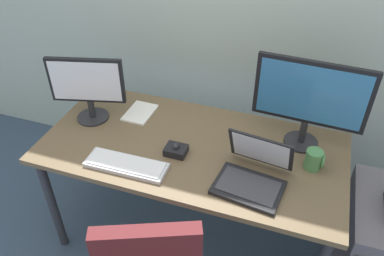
{
  "coord_description": "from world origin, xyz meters",
  "views": [
    {
      "loc": [
        0.5,
        -1.47,
        2.05
      ],
      "look_at": [
        0.0,
        0.0,
        0.85
      ],
      "focal_mm": 36.26,
      "sensor_mm": 36.0,
      "label": 1
    }
  ],
  "objects_px": {
    "coffee_mug": "(314,160)",
    "paper_notepad": "(140,113)",
    "laptop": "(253,173)",
    "keyboard": "(126,165)",
    "file_cabinet": "(382,254)",
    "monitor_main": "(310,98)",
    "monitor_side": "(87,86)",
    "trackball_mouse": "(176,150)"
  },
  "relations": [
    {
      "from": "trackball_mouse",
      "to": "file_cabinet",
      "type": "bearing_deg",
      "value": 1.47
    },
    {
      "from": "monitor_side",
      "to": "coffee_mug",
      "type": "relative_size",
      "value": 3.92
    },
    {
      "from": "laptop",
      "to": "trackball_mouse",
      "type": "bearing_deg",
      "value": 170.01
    },
    {
      "from": "keyboard",
      "to": "coffee_mug",
      "type": "height_order",
      "value": "coffee_mug"
    },
    {
      "from": "coffee_mug",
      "to": "paper_notepad",
      "type": "relative_size",
      "value": 0.5
    },
    {
      "from": "file_cabinet",
      "to": "monitor_main",
      "type": "height_order",
      "value": "monitor_main"
    },
    {
      "from": "file_cabinet",
      "to": "coffee_mug",
      "type": "relative_size",
      "value": 6.54
    },
    {
      "from": "monitor_main",
      "to": "laptop",
      "type": "distance_m",
      "value": 0.47
    },
    {
      "from": "monitor_main",
      "to": "trackball_mouse",
      "type": "height_order",
      "value": "monitor_main"
    },
    {
      "from": "monitor_main",
      "to": "laptop",
      "type": "relative_size",
      "value": 1.61
    },
    {
      "from": "monitor_side",
      "to": "laptop",
      "type": "height_order",
      "value": "monitor_side"
    },
    {
      "from": "file_cabinet",
      "to": "monitor_side",
      "type": "distance_m",
      "value": 1.78
    },
    {
      "from": "monitor_main",
      "to": "paper_notepad",
      "type": "xyz_separation_m",
      "value": [
        -0.92,
        -0.03,
        -0.28
      ]
    },
    {
      "from": "monitor_main",
      "to": "coffee_mug",
      "type": "height_order",
      "value": "monitor_main"
    },
    {
      "from": "coffee_mug",
      "to": "paper_notepad",
      "type": "height_order",
      "value": "coffee_mug"
    },
    {
      "from": "monitor_main",
      "to": "file_cabinet",
      "type": "bearing_deg",
      "value": -27.62
    },
    {
      "from": "keyboard",
      "to": "laptop",
      "type": "height_order",
      "value": "laptop"
    },
    {
      "from": "laptop",
      "to": "paper_notepad",
      "type": "xyz_separation_m",
      "value": [
        -0.74,
        0.33,
        -0.05
      ]
    },
    {
      "from": "laptop",
      "to": "trackball_mouse",
      "type": "xyz_separation_m",
      "value": [
        -0.41,
        0.07,
        -0.03
      ]
    },
    {
      "from": "monitor_main",
      "to": "monitor_side",
      "type": "distance_m",
      "value": 1.17
    },
    {
      "from": "laptop",
      "to": "paper_notepad",
      "type": "distance_m",
      "value": 0.81
    },
    {
      "from": "monitor_side",
      "to": "monitor_main",
      "type": "bearing_deg",
      "value": 7.77
    },
    {
      "from": "monitor_main",
      "to": "paper_notepad",
      "type": "bearing_deg",
      "value": -178.09
    },
    {
      "from": "file_cabinet",
      "to": "keyboard",
      "type": "height_order",
      "value": "keyboard"
    },
    {
      "from": "file_cabinet",
      "to": "monitor_side",
      "type": "xyz_separation_m",
      "value": [
        -1.66,
        0.11,
        0.61
      ]
    },
    {
      "from": "coffee_mug",
      "to": "monitor_side",
      "type": "bearing_deg",
      "value": 179.26
    },
    {
      "from": "coffee_mug",
      "to": "paper_notepad",
      "type": "distance_m",
      "value": 1.01
    },
    {
      "from": "coffee_mug",
      "to": "paper_notepad",
      "type": "bearing_deg",
      "value": 171.82
    },
    {
      "from": "keyboard",
      "to": "laptop",
      "type": "distance_m",
      "value": 0.62
    },
    {
      "from": "keyboard",
      "to": "trackball_mouse",
      "type": "height_order",
      "value": "trackball_mouse"
    },
    {
      "from": "file_cabinet",
      "to": "laptop",
      "type": "relative_size",
      "value": 1.95
    },
    {
      "from": "trackball_mouse",
      "to": "keyboard",
      "type": "bearing_deg",
      "value": -138.46
    },
    {
      "from": "file_cabinet",
      "to": "keyboard",
      "type": "distance_m",
      "value": 1.38
    },
    {
      "from": "monitor_side",
      "to": "keyboard",
      "type": "bearing_deg",
      "value": -39.99
    },
    {
      "from": "keyboard",
      "to": "trackball_mouse",
      "type": "distance_m",
      "value": 0.26
    },
    {
      "from": "monitor_main",
      "to": "laptop",
      "type": "bearing_deg",
      "value": -116.95
    },
    {
      "from": "keyboard",
      "to": "paper_notepad",
      "type": "xyz_separation_m",
      "value": [
        -0.13,
        0.44,
        -0.01
      ]
    },
    {
      "from": "trackball_mouse",
      "to": "coffee_mug",
      "type": "relative_size",
      "value": 1.07
    },
    {
      "from": "monitor_main",
      "to": "coffee_mug",
      "type": "bearing_deg",
      "value": -66.61
    },
    {
      "from": "keyboard",
      "to": "coffee_mug",
      "type": "distance_m",
      "value": 0.92
    },
    {
      "from": "file_cabinet",
      "to": "paper_notepad",
      "type": "relative_size",
      "value": 3.25
    },
    {
      "from": "monitor_side",
      "to": "trackball_mouse",
      "type": "xyz_separation_m",
      "value": [
        0.56,
        -0.13,
        -0.19
      ]
    }
  ]
}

